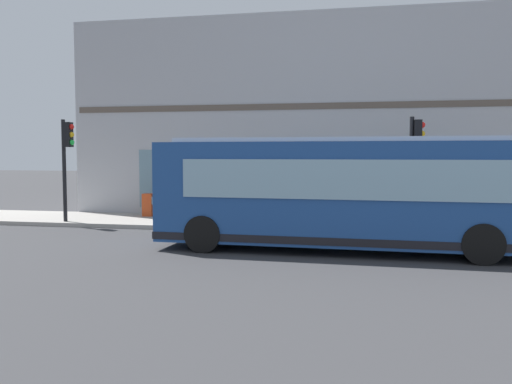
# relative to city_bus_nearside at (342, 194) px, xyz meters

# --- Properties ---
(ground) EXTENTS (120.00, 120.00, 0.00)m
(ground) POSITION_rel_city_bus_nearside_xyz_m (0.14, 1.97, -1.55)
(ground) COLOR #38383A
(sidewalk_curb) EXTENTS (3.50, 40.00, 0.15)m
(sidewalk_curb) POSITION_rel_city_bus_nearside_xyz_m (4.49, 1.97, -1.48)
(sidewalk_curb) COLOR #9E9991
(sidewalk_curb) RESTS_ON ground
(building_corner) EXTENTS (9.36, 18.92, 8.14)m
(building_corner) POSITION_rel_city_bus_nearside_xyz_m (10.88, 1.97, 2.51)
(building_corner) COLOR #A8A8AD
(building_corner) RESTS_ON ground
(city_bus_nearside) EXTENTS (2.87, 10.12, 3.07)m
(city_bus_nearside) POSITION_rel_city_bus_nearside_xyz_m (0.00, 0.00, 0.00)
(city_bus_nearside) COLOR #1E478C
(city_bus_nearside) RESTS_ON ground
(traffic_light_near_corner) EXTENTS (0.32, 0.49, 3.69)m
(traffic_light_near_corner) POSITION_rel_city_bus_nearside_xyz_m (3.41, -2.22, 1.17)
(traffic_light_near_corner) COLOR black
(traffic_light_near_corner) RESTS_ON sidewalk_curb
(traffic_light_down_block) EXTENTS (0.32, 0.49, 3.73)m
(traffic_light_down_block) POSITION_rel_city_bus_nearside_xyz_m (3.15, 10.05, 1.20)
(traffic_light_down_block) COLOR black
(traffic_light_down_block) RESTS_ON sidewalk_curb
(fire_hydrant) EXTENTS (0.35, 0.35, 0.74)m
(fire_hydrant) POSITION_rel_city_bus_nearside_xyz_m (3.76, -0.50, -1.04)
(fire_hydrant) COLOR gold
(fire_hydrant) RESTS_ON sidewalk_curb
(pedestrian_walking_along_curb) EXTENTS (0.32, 0.32, 1.55)m
(pedestrian_walking_along_curb) POSITION_rel_city_bus_nearside_xyz_m (4.12, -2.88, -0.52)
(pedestrian_walking_along_curb) COLOR #B23338
(pedestrian_walking_along_curb) RESTS_ON sidewalk_curb
(pedestrian_by_light_pole) EXTENTS (0.32, 0.32, 1.58)m
(pedestrian_by_light_pole) POSITION_rel_city_bus_nearside_xyz_m (4.13, 1.70, -0.50)
(pedestrian_by_light_pole) COLOR #3F8C4C
(pedestrian_by_light_pole) RESTS_ON sidewalk_curb
(pedestrian_near_building_entrance) EXTENTS (0.32, 0.32, 1.74)m
(pedestrian_near_building_entrance) POSITION_rel_city_bus_nearside_xyz_m (4.58, -1.29, -0.40)
(pedestrian_near_building_entrance) COLOR #3359A5
(pedestrian_near_building_entrance) RESTS_ON sidewalk_curb
(newspaper_vending_box) EXTENTS (0.44, 0.42, 0.90)m
(newspaper_vending_box) POSITION_rel_city_bus_nearside_xyz_m (5.35, 7.83, -0.95)
(newspaper_vending_box) COLOR #BF3F19
(newspaper_vending_box) RESTS_ON sidewalk_curb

